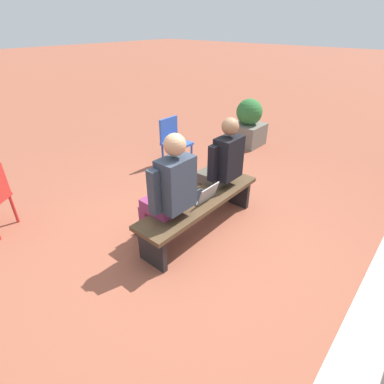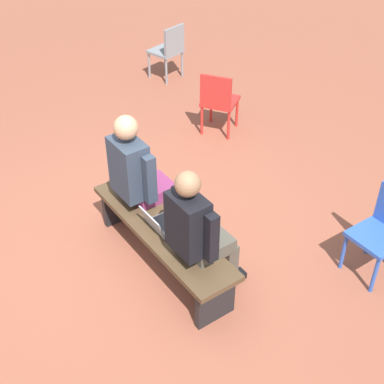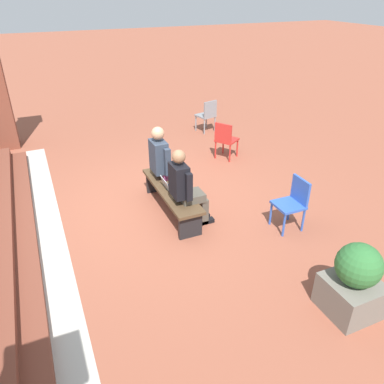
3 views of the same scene
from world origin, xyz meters
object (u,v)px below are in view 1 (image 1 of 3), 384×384
Objects in this scene: bench at (201,206)px; person_student at (221,165)px; person_adult at (169,191)px; plastic_chair_far_left at (174,139)px; laptop at (202,195)px; planter at (248,124)px.

person_student is (-0.47, -0.07, 0.36)m from bench.
person_adult reaches higher than bench.
plastic_chair_far_left reaches higher than bench.
person_student is at bearing -171.93° from bench.
plastic_chair_far_left is at bearing -137.42° from person_adult.
person_adult reaches higher than person_student.
laptop is 1.98m from plastic_chair_far_left.
laptop reaches higher than bench.
person_adult is at bearing -0.20° from person_student.
person_adult is 0.53m from laptop.
person_student is at bearing 23.52° from planter.
bench is at bearing 53.08° from plastic_chair_far_left.
person_student is 1.69m from plastic_chair_far_left.
planter reaches higher than bench.
laptop is at bearing 21.48° from planter.
bench is 0.59m from person_student.
planter is at bearing -162.50° from person_adult.
laptop is at bearing 9.69° from person_student.
plastic_chair_far_left is at bearing -115.39° from person_student.
bench is 2.14× the size of plastic_chair_far_left.
laptop is at bearing 126.92° from bench.
bench is 1.98m from plastic_chair_far_left.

